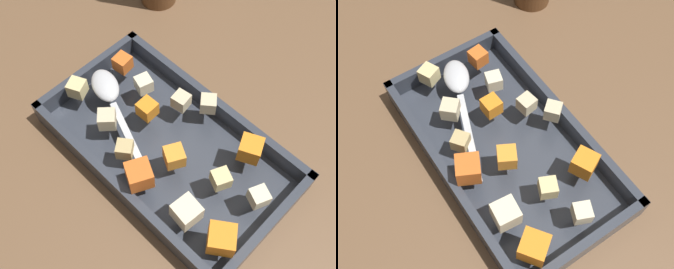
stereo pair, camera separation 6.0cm
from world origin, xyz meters
The scene contains 18 objects.
ground_plane centered at (0.00, 0.00, 0.00)m, with size 4.00×4.00×0.00m, color brown.
baking_dish centered at (-0.01, 0.00, 0.01)m, with size 0.38×0.21×0.05m.
carrot_chunk_under_handle centered at (-0.06, 0.01, 0.06)m, with size 0.03×0.03×0.03m, color orange.
carrot_chunk_mid_left centered at (-0.15, 0.04, 0.06)m, with size 0.02×0.02×0.02m, color orange.
carrot_chunk_corner_ne centered at (0.09, 0.06, 0.06)m, with size 0.03×0.03×0.03m, color orange.
carrot_chunk_rim_edge centered at (0.03, -0.02, 0.06)m, with size 0.03×0.03×0.03m, color orange.
carrot_chunk_corner_nw centered at (0.15, -0.06, 0.06)m, with size 0.03×0.03×0.03m, color orange.
carrot_chunk_far_right centered at (0.01, -0.07, 0.06)m, with size 0.03×0.03×0.03m, color orange.
potato_chunk_heap_top centered at (-0.16, -0.04, 0.06)m, with size 0.02×0.02×0.02m, color #E0CC89.
potato_chunk_corner_sw centered at (0.09, -0.07, 0.06)m, with size 0.03×0.03×0.03m, color beige.
potato_chunk_corner_se centered at (-0.09, 0.04, 0.06)m, with size 0.02×0.02×0.02m, color beige.
potato_chunk_near_right centered at (-0.03, 0.05, 0.06)m, with size 0.02×0.02×0.02m, color beige.
potato_chunk_near_left centered at (0.14, 0.02, 0.06)m, with size 0.02×0.02×0.02m, color beige.
potato_chunk_heap_side centered at (0.00, 0.08, 0.06)m, with size 0.02×0.02×0.02m, color beige.
potato_chunk_near_spoon centered at (-0.03, -0.06, 0.06)m, with size 0.02×0.02×0.02m, color tan.
potato_chunk_back_center centered at (0.09, 0.00, 0.06)m, with size 0.02×0.02×0.02m, color #E0CC89.
potato_chunk_front_center centered at (-0.08, -0.05, 0.06)m, with size 0.02×0.02×0.02m, color beige.
serving_spoon centered at (-0.12, -0.01, 0.06)m, with size 0.20×0.10×0.02m.
Camera 1 is at (0.20, -0.21, 0.58)m, focal length 45.28 mm.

